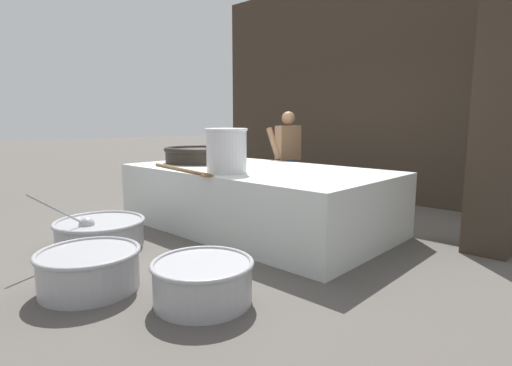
% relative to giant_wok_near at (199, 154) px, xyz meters
% --- Properties ---
extents(ground_plane, '(60.00, 60.00, 0.00)m').
position_rel_giant_wok_near_xyz_m(ground_plane, '(1.12, 0.05, -0.93)').
color(ground_plane, '#56514C').
extents(back_wall, '(6.91, 0.24, 4.07)m').
position_rel_giant_wok_near_xyz_m(back_wall, '(1.12, 3.05, 1.10)').
color(back_wall, '#382D23').
rests_on(back_wall, ground_plane).
extents(support_pillar, '(0.45, 0.45, 4.07)m').
position_rel_giant_wok_near_xyz_m(support_pillar, '(3.68, 1.01, 1.10)').
color(support_pillar, '#382D23').
rests_on(support_pillar, ground_plane).
extents(hearth_platform, '(3.50, 1.95, 0.81)m').
position_rel_giant_wok_near_xyz_m(hearth_platform, '(1.12, 0.05, -0.53)').
color(hearth_platform, silver).
rests_on(hearth_platform, ground_plane).
extents(giant_wok_near, '(1.03, 1.03, 0.24)m').
position_rel_giant_wok_near_xyz_m(giant_wok_near, '(0.00, 0.00, 0.00)').
color(giant_wok_near, black).
rests_on(giant_wok_near, hearth_platform).
extents(stock_pot, '(0.51, 0.51, 0.53)m').
position_rel_giant_wok_near_xyz_m(stock_pot, '(1.19, -0.54, 0.15)').
color(stock_pot, silver).
rests_on(stock_pot, hearth_platform).
extents(stirring_paddle, '(1.42, 0.30, 0.04)m').
position_rel_giant_wok_near_xyz_m(stirring_paddle, '(0.71, -0.84, -0.11)').
color(stirring_paddle, brown).
rests_on(stirring_paddle, hearth_platform).
extents(cook, '(0.39, 0.59, 1.58)m').
position_rel_giant_wok_near_xyz_m(cook, '(0.59, 1.39, -0.08)').
color(cook, '#8C6647').
rests_on(cook, ground_plane).
extents(prep_bowl_vegetables, '(1.00, 1.29, 0.73)m').
position_rel_giant_wok_near_xyz_m(prep_bowl_vegetables, '(0.38, -1.77, -0.76)').
color(prep_bowl_vegetables, '#9E9EA3').
rests_on(prep_bowl_vegetables, ground_plane).
extents(prep_bowl_meat, '(0.85, 0.85, 0.35)m').
position_rel_giant_wok_near_xyz_m(prep_bowl_meat, '(1.47, -2.39, -0.74)').
color(prep_bowl_meat, '#9E9EA3').
rests_on(prep_bowl_meat, ground_plane).
extents(prep_bowl_extra, '(0.81, 0.81, 0.34)m').
position_rel_giant_wok_near_xyz_m(prep_bowl_extra, '(2.36, -1.89, -0.75)').
color(prep_bowl_extra, '#9E9EA3').
rests_on(prep_bowl_extra, ground_plane).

